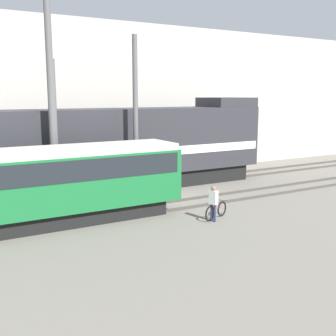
{
  "coord_description": "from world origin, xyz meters",
  "views": [
    {
      "loc": [
        -10.68,
        -19.45,
        5.53
      ],
      "look_at": [
        0.02,
        -0.86,
        1.8
      ],
      "focal_mm": 45.0,
      "sensor_mm": 36.0,
      "label": 1
    }
  ],
  "objects": [
    {
      "name": "streetcar",
      "position": [
        -6.17,
        -1.86,
        1.91
      ],
      "size": [
        11.23,
        2.54,
        3.34
      ],
      "color": "black",
      "rests_on": "ground"
    },
    {
      "name": "bicycle",
      "position": [
        0.39,
        -4.58,
        0.35
      ],
      "size": [
        1.6,
        0.72,
        0.76
      ],
      "color": "black",
      "rests_on": "ground"
    },
    {
      "name": "person",
      "position": [
        0.01,
        -4.88,
        0.97
      ],
      "size": [
        0.33,
        0.41,
        1.61
      ],
      "color": "#232D4C",
      "rests_on": "ground"
    },
    {
      "name": "track_far",
      "position": [
        0.0,
        2.99,
        0.07
      ],
      "size": [
        60.0,
        1.51,
        0.14
      ],
      "color": "#47423D",
      "rests_on": "ground"
    },
    {
      "name": "utility_pole_left",
      "position": [
        -5.47,
        0.56,
        4.9
      ],
      "size": [
        0.31,
        0.31,
        9.81
      ],
      "color": "#595959",
      "rests_on": "ground"
    },
    {
      "name": "utility_pole_right",
      "position": [
        -1.12,
        0.56,
        4.28
      ],
      "size": [
        0.27,
        0.27,
        8.57
      ],
      "color": "#595959",
      "rests_on": "ground"
    },
    {
      "name": "utility_pole_center",
      "position": [
        -5.38,
        0.56,
        3.59
      ],
      "size": [
        0.29,
        0.29,
        7.18
      ],
      "color": "#595959",
      "rests_on": "ground"
    },
    {
      "name": "freight_locomotive",
      "position": [
        -0.34,
        2.99,
        2.51
      ],
      "size": [
        17.3,
        3.04,
        5.36
      ],
      "color": "black",
      "rests_on": "ground"
    },
    {
      "name": "track_near",
      "position": [
        0.0,
        -1.86,
        0.07
      ],
      "size": [
        60.0,
        1.51,
        0.14
      ],
      "color": "#47423D",
      "rests_on": "ground"
    },
    {
      "name": "ground_plane",
      "position": [
        0.0,
        0.0,
        0.0
      ],
      "size": [
        120.0,
        120.0,
        0.0
      ],
      "primitive_type": "plane",
      "color": "slate"
    },
    {
      "name": "building_backdrop",
      "position": [
        0.0,
        9.89,
        5.16
      ],
      "size": [
        47.42,
        6.0,
        10.32
      ],
      "color": "#B7B2A8",
      "rests_on": "ground"
    }
  ]
}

